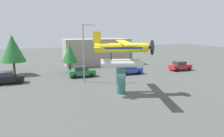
% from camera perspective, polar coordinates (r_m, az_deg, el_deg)
% --- Properties ---
extents(ground_plane, '(140.00, 140.00, 0.00)m').
position_cam_1_polar(ground_plane, '(24.86, 2.48, -6.93)').
color(ground_plane, '#4C514C').
extents(display_pedestal, '(1.10, 1.10, 3.36)m').
position_cam_1_polar(display_pedestal, '(24.41, 2.51, -3.16)').
color(display_pedestal, '#386B66').
rests_on(display_pedestal, ground).
extents(floatplane_monument, '(7.19, 10.28, 4.00)m').
position_cam_1_polar(floatplane_monument, '(23.84, 2.89, 4.69)').
color(floatplane_monument, silver).
rests_on(floatplane_monument, display_pedestal).
extents(car_near_black, '(4.20, 2.02, 1.76)m').
position_cam_1_polar(car_near_black, '(32.50, -27.20, -2.30)').
color(car_near_black, black).
rests_on(car_near_black, ground).
extents(car_mid_green, '(4.20, 2.02, 1.76)m').
position_cam_1_polar(car_mid_green, '(33.50, -8.48, -0.86)').
color(car_mid_green, '#237A38').
rests_on(car_mid_green, ground).
extents(car_far_blue, '(4.20, 2.02, 1.76)m').
position_cam_1_polar(car_far_blue, '(35.40, 4.99, -0.16)').
color(car_far_blue, '#2847B7').
rests_on(car_far_blue, ground).
extents(car_distant_red, '(4.20, 2.02, 1.76)m').
position_cam_1_polar(car_distant_red, '(40.61, 18.52, 0.72)').
color(car_distant_red, red).
rests_on(car_distant_red, ground).
extents(streetlight_primary, '(1.84, 0.28, 8.37)m').
position_cam_1_polar(streetlight_primary, '(29.65, -7.64, 5.39)').
color(streetlight_primary, gray).
rests_on(streetlight_primary, ground).
extents(storefront_building, '(14.26, 6.18, 5.64)m').
position_cam_1_polar(storefront_building, '(45.86, -4.35, 4.78)').
color(storefront_building, '#9E9384').
rests_on(storefront_building, ground).
extents(tree_west, '(4.04, 4.04, 6.76)m').
position_cam_1_polar(tree_west, '(37.83, -26.09, 5.04)').
color(tree_west, brown).
rests_on(tree_west, ground).
extents(tree_east, '(2.87, 2.87, 5.07)m').
position_cam_1_polar(tree_east, '(36.74, -11.81, 4.11)').
color(tree_east, brown).
rests_on(tree_east, ground).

